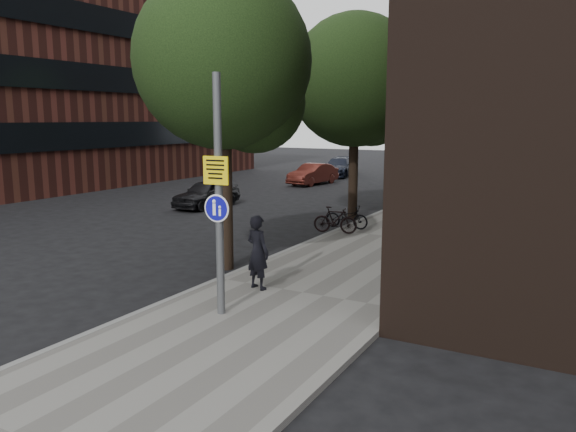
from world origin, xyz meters
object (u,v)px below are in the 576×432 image
Objects in this scene: pedestrian at (258,252)px; signpost at (219,196)px; parked_car_near at (207,194)px; parked_bike_facade_near at (435,241)px.

signpost is at bearing 111.75° from pedestrian.
parked_car_near is (-8.65, 9.51, -0.35)m from pedestrian.
signpost is at bearing 148.90° from parked_bike_facade_near.
parked_car_near is (-8.88, 11.23, -1.83)m from signpost.
pedestrian is at bearing -46.48° from parked_car_near.
signpost is at bearing -50.43° from parked_car_near.
parked_car_near reaches higher than parked_bike_facade_near.
parked_car_near is (-11.40, 4.88, 0.01)m from parked_bike_facade_near.
signpost is 7.08m from parked_bike_facade_near.
signpost is 2.29m from pedestrian.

